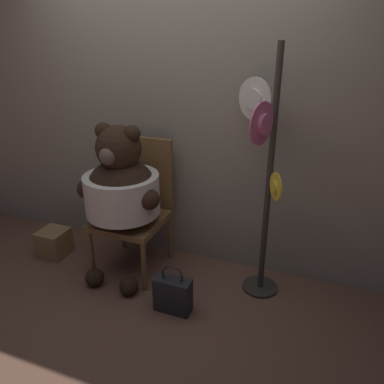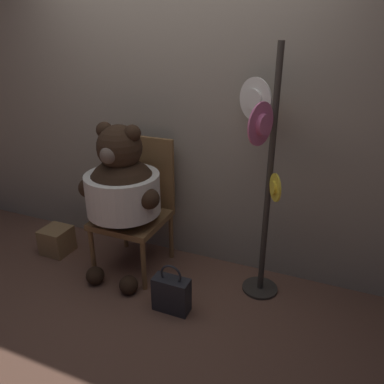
% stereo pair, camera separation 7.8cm
% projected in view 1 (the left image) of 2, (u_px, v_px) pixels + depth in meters
% --- Properties ---
extents(ground_plane, '(14.00, 14.00, 0.00)m').
position_uv_depth(ground_plane, '(149.00, 290.00, 3.00)').
color(ground_plane, brown).
extents(wall_back, '(8.00, 0.10, 2.49)m').
position_uv_depth(wall_back, '(180.00, 119.00, 3.08)').
color(wall_back, gray).
rests_on(wall_back, ground_plane).
extents(chair, '(0.54, 0.56, 1.11)m').
position_uv_depth(chair, '(136.00, 203.00, 3.16)').
color(chair, brown).
rests_on(chair, ground_plane).
extents(teddy_bear, '(0.71, 0.63, 1.29)m').
position_uv_depth(teddy_bear, '(121.00, 190.00, 2.92)').
color(teddy_bear, black).
rests_on(teddy_bear, ground_plane).
extents(hat_display_rack, '(0.43, 0.47, 1.86)m').
position_uv_depth(hat_display_rack, '(264.00, 172.00, 2.62)').
color(hat_display_rack, '#332D28').
rests_on(hat_display_rack, ground_plane).
extents(handbag_on_ground, '(0.27, 0.12, 0.39)m').
position_uv_depth(handbag_on_ground, '(173.00, 294.00, 2.73)').
color(handbag_on_ground, '#232328').
rests_on(handbag_on_ground, ground_plane).
extents(wooden_crate, '(0.24, 0.24, 0.24)m').
position_uv_depth(wooden_crate, '(54.00, 242.00, 3.44)').
color(wooden_crate, '#937047').
rests_on(wooden_crate, ground_plane).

